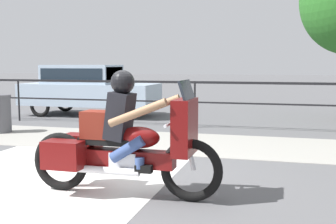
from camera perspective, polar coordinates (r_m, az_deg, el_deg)
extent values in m
plane|color=#565659|center=(5.54, -8.37, -10.42)|extent=(120.00, 120.00, 0.00)
cube|color=#99968E|center=(8.67, 0.74, -4.13)|extent=(44.00, 2.40, 0.01)
cube|color=silver|center=(5.89, -19.09, -9.64)|extent=(3.51, 6.00, 0.01)
cube|color=black|center=(10.58, 3.65, 4.04)|extent=(36.00, 0.04, 0.06)
cube|color=black|center=(10.62, 3.63, 1.33)|extent=(36.00, 0.03, 0.04)
cylinder|color=black|center=(12.68, -19.56, 1.54)|extent=(0.05, 0.05, 1.18)
cylinder|color=black|center=(10.62, 3.63, 1.01)|extent=(0.05, 0.05, 1.18)
torus|color=black|center=(4.96, 3.17, -7.90)|extent=(0.74, 0.11, 0.74)
torus|color=black|center=(5.56, -14.32, -6.51)|extent=(0.74, 0.11, 0.74)
cube|color=#5B0C0C|center=(5.17, -6.10, -6.18)|extent=(1.29, 0.22, 0.20)
cube|color=silver|center=(5.17, -5.74, -6.74)|extent=(0.34, 0.26, 0.26)
ellipsoid|color=#5B0C0C|center=(5.05, -3.98, -3.45)|extent=(0.52, 0.30, 0.26)
cube|color=black|center=(5.20, -7.88, -3.89)|extent=(0.75, 0.28, 0.08)
cube|color=#5B0C0C|center=(4.87, 2.29, -2.02)|extent=(0.20, 0.57, 0.65)
cube|color=#1E232B|center=(4.82, 2.54, 2.95)|extent=(0.10, 0.48, 0.24)
cylinder|color=silver|center=(4.90, 0.70, -1.38)|extent=(0.04, 0.70, 0.04)
cylinder|color=silver|center=(5.14, -8.88, -7.80)|extent=(0.93, 0.09, 0.09)
cube|color=#5B0C0C|center=(5.23, -13.95, -5.62)|extent=(0.48, 0.28, 0.34)
cube|color=#5B0C0C|center=(5.65, -11.56, -4.67)|extent=(0.48, 0.28, 0.34)
cylinder|color=silver|center=(4.91, 2.85, -5.00)|extent=(0.18, 0.06, 0.51)
cube|color=black|center=(5.10, -6.53, -0.52)|extent=(0.32, 0.36, 0.59)
sphere|color=#8C6647|center=(5.05, -6.16, 3.80)|extent=(0.23, 0.23, 0.23)
sphere|color=black|center=(5.05, -6.17, 4.03)|extent=(0.29, 0.29, 0.29)
cylinder|color=#33477A|center=(4.97, -5.51, -5.05)|extent=(0.44, 0.13, 0.34)
cylinder|color=#33477A|center=(4.95, -3.86, -6.91)|extent=(0.11, 0.11, 0.13)
cube|color=black|center=(4.95, -3.30, -7.69)|extent=(0.20, 0.10, 0.09)
cylinder|color=#33477A|center=(5.24, -4.34, -4.42)|extent=(0.44, 0.13, 0.34)
cylinder|color=#33477A|center=(5.23, -2.76, -6.18)|extent=(0.11, 0.11, 0.13)
cube|color=black|center=(5.23, -2.24, -6.92)|extent=(0.20, 0.10, 0.09)
cylinder|color=#8C6647|center=(4.69, -4.15, -0.12)|extent=(0.70, 0.09, 0.35)
cylinder|color=#8C6647|center=(5.26, -1.96, 0.60)|extent=(0.70, 0.09, 0.35)
cube|color=maroon|center=(5.23, -9.56, -1.67)|extent=(0.34, 0.29, 0.33)
cube|color=#9EB2C6|center=(13.40, -10.51, 2.39)|extent=(4.22, 1.67, 0.67)
cube|color=#9EB2C6|center=(13.48, -11.54, 5.04)|extent=(2.19, 1.47, 0.58)
cube|color=#19232D|center=(13.03, -7.30, 5.07)|extent=(0.04, 1.30, 0.46)
cube|color=#19232D|center=(13.48, -11.54, 5.04)|extent=(2.02, 1.50, 0.38)
torus|color=black|center=(12.20, -6.53, 0.49)|extent=(0.67, 0.11, 0.67)
torus|color=black|center=(13.63, -4.12, 1.15)|extent=(0.67, 0.11, 0.67)
torus|color=black|center=(13.39, -16.96, 0.79)|extent=(0.67, 0.11, 0.67)
torus|color=black|center=(14.71, -13.77, 1.37)|extent=(0.67, 0.11, 0.67)
cylinder|color=#515156|center=(10.61, -21.77, -0.39)|extent=(0.49, 0.49, 0.83)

